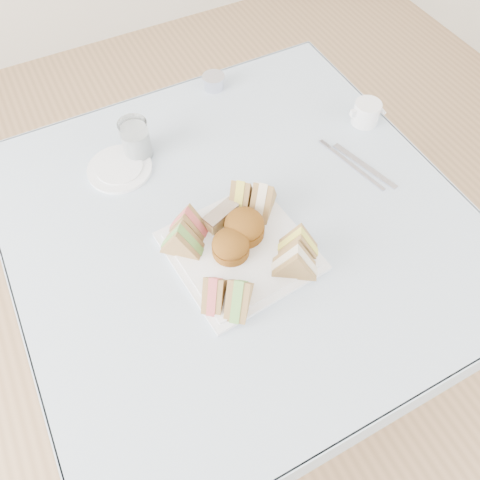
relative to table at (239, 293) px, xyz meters
name	(u,v)px	position (x,y,z in m)	size (l,w,h in m)	color
floor	(239,340)	(0.00, 0.00, -0.37)	(4.00, 4.00, 0.00)	#9E7751
table	(239,293)	(0.00, 0.00, 0.00)	(0.90, 0.90, 0.74)	brown
tablecloth	(239,220)	(0.00, 0.00, 0.37)	(1.02, 1.02, 0.01)	#A9C8E5
serving_plate	(240,251)	(-0.04, -0.08, 0.38)	(0.28, 0.28, 0.01)	white
sandwich_fl_a	(214,288)	(-0.14, -0.16, 0.43)	(0.09, 0.04, 0.08)	#9F8250
sandwich_fl_b	(239,292)	(-0.10, -0.19, 0.43)	(0.10, 0.04, 0.09)	#9F8250
sandwich_fr_a	(299,240)	(0.07, -0.14, 0.43)	(0.09, 0.04, 0.08)	#9F8250
sandwich_fr_b	(296,260)	(0.04, -0.18, 0.43)	(0.10, 0.05, 0.09)	#9F8250
sandwich_bl_a	(181,238)	(-0.15, -0.02, 0.43)	(0.09, 0.04, 0.08)	#9F8250
sandwich_bl_b	(188,220)	(-0.12, 0.01, 0.43)	(0.09, 0.04, 0.08)	#9F8250
sandwich_br_a	(263,196)	(0.06, -0.01, 0.43)	(0.10, 0.05, 0.09)	#9F8250
sandwich_br_b	(241,193)	(0.02, 0.03, 0.43)	(0.09, 0.04, 0.08)	#9F8250
scone_left	(231,245)	(-0.06, -0.08, 0.42)	(0.08, 0.08, 0.06)	brown
scone_right	(244,226)	(-0.01, -0.05, 0.42)	(0.09, 0.09, 0.06)	brown
pastry_slice	(221,216)	(-0.04, 0.00, 0.41)	(0.08, 0.03, 0.04)	tan
side_plate	(120,169)	(-0.19, 0.27, 0.38)	(0.16, 0.16, 0.01)	white
water_glass	(136,139)	(-0.13, 0.30, 0.43)	(0.07, 0.07, 0.10)	white
tea_strainer	(214,82)	(0.15, 0.45, 0.39)	(0.06, 0.06, 0.04)	silver
knife	(365,166)	(0.35, 0.00, 0.38)	(0.02, 0.20, 0.00)	silver
fork	(356,169)	(0.33, 0.00, 0.38)	(0.01, 0.18, 0.00)	silver
creamer_jug	(366,113)	(0.45, 0.13, 0.41)	(0.07, 0.07, 0.06)	white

